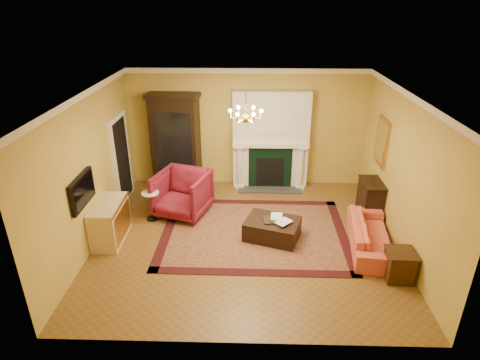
{
  "coord_description": "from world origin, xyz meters",
  "views": [
    {
      "loc": [
        0.09,
        -7.02,
        4.56
      ],
      "look_at": [
        -0.11,
        0.3,
        1.19
      ],
      "focal_mm": 30.0,
      "sensor_mm": 36.0,
      "label": 1
    }
  ],
  "objects_px": {
    "wingback_armchair": "(182,192)",
    "pedestal_table": "(151,204)",
    "end_table": "(399,266)",
    "leather_ottoman": "(272,229)",
    "console_table": "(370,200)",
    "commode": "(110,222)",
    "coral_sofa": "(371,231)",
    "china_cabinet": "(176,144)"
  },
  "relations": [
    {
      "from": "end_table",
      "to": "commode",
      "type": "bearing_deg",
      "value": 168.62
    },
    {
      "from": "wingback_armchair",
      "to": "pedestal_table",
      "type": "relative_size",
      "value": 1.66
    },
    {
      "from": "commode",
      "to": "end_table",
      "type": "height_order",
      "value": "commode"
    },
    {
      "from": "commode",
      "to": "coral_sofa",
      "type": "relative_size",
      "value": 0.58
    },
    {
      "from": "pedestal_table",
      "to": "leather_ottoman",
      "type": "distance_m",
      "value": 2.73
    },
    {
      "from": "leather_ottoman",
      "to": "pedestal_table",
      "type": "bearing_deg",
      "value": -175.86
    },
    {
      "from": "china_cabinet",
      "to": "pedestal_table",
      "type": "xyz_separation_m",
      "value": [
        -0.29,
        -1.77,
        -0.78
      ]
    },
    {
      "from": "end_table",
      "to": "leather_ottoman",
      "type": "xyz_separation_m",
      "value": [
        -2.16,
        1.25,
        -0.05
      ]
    },
    {
      "from": "commode",
      "to": "leather_ottoman",
      "type": "distance_m",
      "value": 3.3
    },
    {
      "from": "wingback_armchair",
      "to": "leather_ottoman",
      "type": "distance_m",
      "value": 2.24
    },
    {
      "from": "console_table",
      "to": "pedestal_table",
      "type": "bearing_deg",
      "value": -176.69
    },
    {
      "from": "china_cabinet",
      "to": "pedestal_table",
      "type": "height_order",
      "value": "china_cabinet"
    },
    {
      "from": "leather_ottoman",
      "to": "wingback_armchair",
      "type": "bearing_deg",
      "value": 172.71
    },
    {
      "from": "wingback_armchair",
      "to": "leather_ottoman",
      "type": "height_order",
      "value": "wingback_armchair"
    },
    {
      "from": "china_cabinet",
      "to": "leather_ottoman",
      "type": "distance_m",
      "value": 3.53
    },
    {
      "from": "commode",
      "to": "end_table",
      "type": "bearing_deg",
      "value": -12.14
    },
    {
      "from": "end_table",
      "to": "console_table",
      "type": "distance_m",
      "value": 2.21
    },
    {
      "from": "pedestal_table",
      "to": "end_table",
      "type": "bearing_deg",
      "value": -21.83
    },
    {
      "from": "end_table",
      "to": "leather_ottoman",
      "type": "relative_size",
      "value": 0.5
    },
    {
      "from": "coral_sofa",
      "to": "leather_ottoman",
      "type": "height_order",
      "value": "coral_sofa"
    },
    {
      "from": "pedestal_table",
      "to": "coral_sofa",
      "type": "bearing_deg",
      "value": -11.99
    },
    {
      "from": "end_table",
      "to": "leather_ottoman",
      "type": "height_order",
      "value": "end_table"
    },
    {
      "from": "commode",
      "to": "wingback_armchair",
      "type": "bearing_deg",
      "value": 39.84
    },
    {
      "from": "coral_sofa",
      "to": "wingback_armchair",
      "type": "bearing_deg",
      "value": 79.56
    },
    {
      "from": "coral_sofa",
      "to": "commode",
      "type": "bearing_deg",
      "value": 95.79
    },
    {
      "from": "coral_sofa",
      "to": "console_table",
      "type": "distance_m",
      "value": 1.28
    },
    {
      "from": "wingback_armchair",
      "to": "commode",
      "type": "bearing_deg",
      "value": -121.56
    },
    {
      "from": "coral_sofa",
      "to": "console_table",
      "type": "relative_size",
      "value": 2.31
    },
    {
      "from": "wingback_armchair",
      "to": "end_table",
      "type": "height_order",
      "value": "wingback_armchair"
    },
    {
      "from": "end_table",
      "to": "pedestal_table",
      "type": "bearing_deg",
      "value": 158.17
    },
    {
      "from": "commode",
      "to": "leather_ottoman",
      "type": "bearing_deg",
      "value": 1.82
    },
    {
      "from": "wingback_armchair",
      "to": "commode",
      "type": "relative_size",
      "value": 1.01
    },
    {
      "from": "pedestal_table",
      "to": "coral_sofa",
      "type": "height_order",
      "value": "coral_sofa"
    },
    {
      "from": "wingback_armchair",
      "to": "pedestal_table",
      "type": "height_order",
      "value": "wingback_armchair"
    },
    {
      "from": "wingback_armchair",
      "to": "end_table",
      "type": "bearing_deg",
      "value": -10.17
    },
    {
      "from": "wingback_armchair",
      "to": "pedestal_table",
      "type": "distance_m",
      "value": 0.73
    },
    {
      "from": "leather_ottoman",
      "to": "commode",
      "type": "bearing_deg",
      "value": -158.88
    },
    {
      "from": "pedestal_table",
      "to": "console_table",
      "type": "xyz_separation_m",
      "value": [
        4.86,
        0.28,
        0.02
      ]
    },
    {
      "from": "leather_ottoman",
      "to": "coral_sofa",
      "type": "bearing_deg",
      "value": 9.92
    },
    {
      "from": "commode",
      "to": "leather_ottoman",
      "type": "relative_size",
      "value": 1.05
    },
    {
      "from": "wingback_armchair",
      "to": "pedestal_table",
      "type": "bearing_deg",
      "value": -138.23
    },
    {
      "from": "wingback_armchair",
      "to": "console_table",
      "type": "height_order",
      "value": "wingback_armchair"
    }
  ]
}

